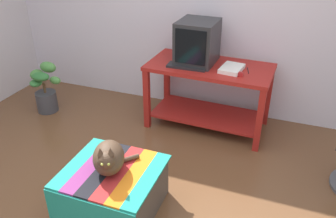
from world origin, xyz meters
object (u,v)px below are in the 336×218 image
object	(u,v)px
potted_plant	(45,90)
stapler	(237,74)
keyboard	(187,66)
cat	(109,158)
ottoman_with_blanket	(113,189)
desk	(209,86)
book	(232,69)
tv_monitor	(197,42)

from	to	relation	value
potted_plant	stapler	xyz separation A→B (m)	(2.18, 0.17, 0.46)
potted_plant	stapler	bearing A→B (deg)	4.53
keyboard	cat	distance (m)	1.39
keyboard	ottoman_with_blanket	xyz separation A→B (m)	(-0.15, -1.35, -0.53)
keyboard	cat	xyz separation A→B (m)	(-0.16, -1.36, -0.23)
keyboard	stapler	world-z (taller)	stapler
ottoman_with_blanket	stapler	distance (m)	1.57
desk	ottoman_with_blanket	xyz separation A→B (m)	(-0.35, -1.48, -0.30)
ottoman_with_blanket	stapler	bearing A→B (deg)	63.25
keyboard	book	xyz separation A→B (m)	(0.44, 0.08, 0.01)
tv_monitor	keyboard	distance (m)	0.27
book	potted_plant	distance (m)	2.17
desk	book	size ratio (longest dim) A/B	4.63
desk	tv_monitor	distance (m)	0.47
book	stapler	xyz separation A→B (m)	(0.08, -0.11, -0.00)
keyboard	book	world-z (taller)	book
tv_monitor	potted_plant	size ratio (longest dim) A/B	0.77
keyboard	cat	size ratio (longest dim) A/B	0.96
keyboard	ottoman_with_blanket	bearing A→B (deg)	-97.82
cat	tv_monitor	bearing A→B (deg)	58.85
desk	ottoman_with_blanket	bearing A→B (deg)	-101.48
tv_monitor	ottoman_with_blanket	bearing A→B (deg)	-95.54
keyboard	potted_plant	world-z (taller)	keyboard
desk	potted_plant	xyz separation A→B (m)	(-1.87, -0.34, -0.21)
tv_monitor	stapler	world-z (taller)	tv_monitor
cat	potted_plant	world-z (taller)	cat
tv_monitor	potted_plant	bearing A→B (deg)	-165.71
cat	stapler	xyz separation A→B (m)	(0.67, 1.33, 0.24)
cat	ottoman_with_blanket	bearing A→B (deg)	40.02
desk	keyboard	xyz separation A→B (m)	(-0.20, -0.14, 0.24)
desk	potted_plant	bearing A→B (deg)	-167.79
desk	potted_plant	distance (m)	1.91
desk	cat	world-z (taller)	desk
tv_monitor	keyboard	world-z (taller)	tv_monitor
keyboard	potted_plant	distance (m)	1.74
book	potted_plant	size ratio (longest dim) A/B	0.48
keyboard	potted_plant	bearing A→B (deg)	-174.47
desk	book	xyz separation A→B (m)	(0.23, -0.06, 0.25)
potted_plant	cat	bearing A→B (deg)	-37.46
cat	potted_plant	size ratio (longest dim) A/B	0.72
desk	book	world-z (taller)	book
keyboard	book	bearing A→B (deg)	9.11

